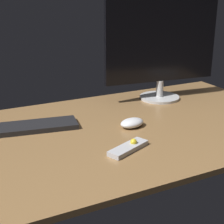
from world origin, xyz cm
name	(u,v)px	position (x,y,z in cm)	size (l,w,h in cm)	color
desk	(132,128)	(0.00, 0.00, 1.00)	(140.00, 84.00, 2.00)	olive
monitor	(162,46)	(29.38, 24.95, 27.47)	(55.72, 19.23, 46.91)	silver
keyboard	(20,128)	(-40.51, 14.59, 2.97)	(43.06, 11.31, 1.94)	black
computer_mouse	(132,123)	(-0.95, -1.37, 3.70)	(10.02, 6.75, 3.39)	silver
media_remote	(129,147)	(-12.09, -18.73, 2.92)	(16.61, 10.63, 3.18)	#B7B7BC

